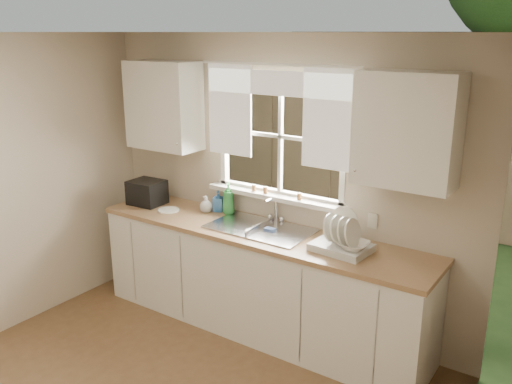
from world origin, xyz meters
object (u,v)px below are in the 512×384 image
Objects in this scene: cup at (142,200)px; black_appliance at (147,192)px; dish_rack at (342,241)px; soap_bottle_a at (228,198)px.

cup is 0.09m from black_appliance.
cup is at bearing -179.03° from dish_rack.
dish_rack is 2.08m from cup.
dish_rack is 1.43× the size of black_appliance.
dish_rack reaches higher than black_appliance.
cup is (-0.85, -0.24, -0.10)m from soap_bottle_a.
black_appliance is (0.03, 0.04, 0.07)m from cup.
soap_bottle_a reaches higher than cup.
cup is 0.35× the size of black_appliance.
soap_bottle_a is at bearing 170.38° from dish_rack.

